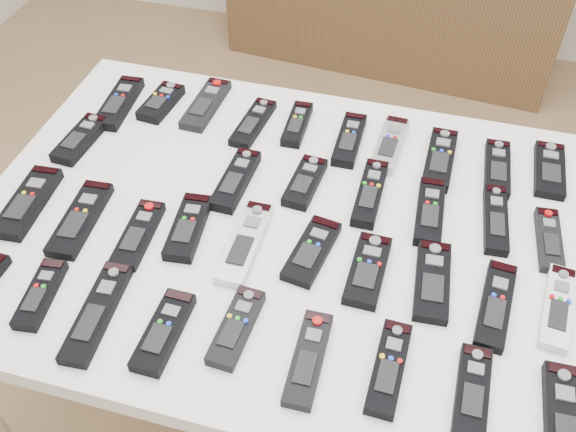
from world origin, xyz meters
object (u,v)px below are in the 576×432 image
(remote_3, at_px, (253,123))
(remote_24, at_px, (432,281))
(remote_5, at_px, (349,140))
(remote_29, at_px, (97,312))
(remote_22, at_px, (312,251))
(remote_33, at_px, (389,368))
(remote_7, at_px, (440,159))
(remote_19, at_px, (138,234))
(remote_10, at_px, (80,139))
(remote_31, at_px, (236,327))
(table, at_px, (288,243))
(remote_13, at_px, (370,193))
(remote_2, at_px, (206,104))
(remote_26, at_px, (558,308))
(remote_11, at_px, (236,180))
(remote_23, at_px, (368,270))
(remote_4, at_px, (297,124))
(remote_34, at_px, (472,391))
(remote_9, at_px, (549,170))
(remote_12, at_px, (305,182))
(remote_8, at_px, (497,168))
(remote_16, at_px, (549,240))
(remote_17, at_px, (28,202))
(remote_1, at_px, (161,102))
(remote_21, at_px, (245,243))
(remote_28, at_px, (40,294))
(remote_6, at_px, (390,145))
(remote_14, at_px, (430,212))
(remote_15, at_px, (496,219))
(remote_18, at_px, (80,219))
(remote_30, at_px, (164,332))
(remote_32, at_px, (308,359))
(remote_35, at_px, (564,423))
(remote_0, at_px, (119,103))
(remote_25, at_px, (496,305))

(remote_3, distance_m, remote_24, 0.57)
(remote_5, height_order, remote_29, remote_5)
(remote_22, distance_m, remote_33, 0.28)
(remote_7, xyz_separation_m, remote_19, (-0.53, -0.37, -0.00))
(remote_10, xyz_separation_m, remote_31, (0.49, -0.38, -0.00))
(table, bearing_deg, remote_13, 38.95)
(remote_2, xyz_separation_m, remote_26, (0.79, -0.39, 0.00))
(remote_11, relative_size, remote_23, 1.09)
(remote_4, height_order, remote_29, remote_4)
(remote_34, bearing_deg, remote_9, 79.08)
(remote_12, distance_m, remote_23, 0.26)
(remote_29, bearing_deg, remote_8, 37.29)
(table, xyz_separation_m, remote_22, (0.06, -0.07, 0.07))
(remote_16, bearing_deg, remote_7, 137.43)
(remote_17, xyz_separation_m, remote_23, (0.69, 0.01, -0.00))
(remote_1, bearing_deg, remote_5, 3.41)
(remote_4, xyz_separation_m, remote_21, (-0.00, -0.38, -0.00))
(remote_16, relative_size, remote_21, 0.76)
(remote_2, xyz_separation_m, remote_17, (-0.23, -0.41, 0.00))
(remote_11, relative_size, remote_29, 0.85)
(remote_8, xyz_separation_m, remote_28, (-0.76, -0.56, 0.00))
(remote_6, bearing_deg, remote_14, -56.21)
(remote_7, relative_size, remote_29, 0.89)
(remote_11, relative_size, remote_15, 1.01)
(remote_21, bearing_deg, remote_18, -175.56)
(remote_30, distance_m, remote_32, 0.25)
(remote_35, bearing_deg, remote_5, 126.28)
(table, relative_size, remote_8, 7.38)
(remote_3, height_order, remote_8, remote_8)
(remote_28, bearing_deg, remote_24, 10.53)
(remote_2, height_order, remote_15, remote_15)
(remote_14, bearing_deg, remote_7, 86.67)
(remote_6, height_order, remote_12, remote_6)
(remote_0, height_order, remote_22, remote_0)
(table, distance_m, remote_25, 0.42)
(remote_10, xyz_separation_m, remote_11, (0.38, -0.04, 0.00))
(remote_11, bearing_deg, remote_33, -41.23)
(remote_1, relative_size, remote_31, 0.88)
(remote_28, xyz_separation_m, remote_29, (0.11, -0.01, -0.00))
(remote_32, xyz_separation_m, remote_35, (0.40, -0.01, 0.00))
(remote_10, height_order, remote_34, remote_10)
(remote_15, xyz_separation_m, remote_28, (-0.76, -0.40, 0.00))
(remote_5, bearing_deg, remote_8, -2.31)
(remote_7, xyz_separation_m, remote_13, (-0.13, -0.14, 0.00))
(remote_16, height_order, remote_29, remote_29)
(remote_29, bearing_deg, remote_21, 44.48)
(remote_1, relative_size, remote_13, 0.75)
(remote_34, bearing_deg, remote_5, 120.17)
(remote_16, bearing_deg, remote_22, -165.32)
(remote_7, bearing_deg, remote_0, -179.20)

